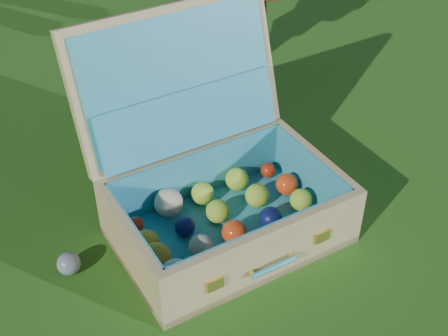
# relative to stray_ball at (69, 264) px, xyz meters

# --- Properties ---
(ground) EXTENTS (60.00, 60.00, 0.00)m
(ground) POSITION_rel_stray_ball_xyz_m (0.45, 0.14, -0.03)
(ground) COLOR #215114
(ground) RESTS_ON ground
(stray_ball) EXTENTS (0.07, 0.07, 0.07)m
(stray_ball) POSITION_rel_stray_ball_xyz_m (0.00, 0.00, 0.00)
(stray_ball) COLOR teal
(stray_ball) RESTS_ON ground
(suitcase) EXTENTS (0.86, 0.83, 0.63)m
(suitcase) POSITION_rel_stray_ball_xyz_m (0.44, 0.17, 0.14)
(suitcase) COLOR tan
(suitcase) RESTS_ON ground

